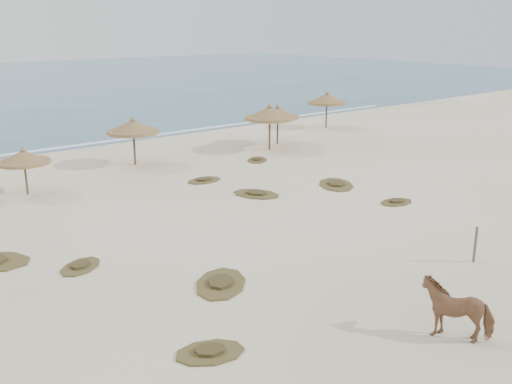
% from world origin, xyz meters
% --- Properties ---
extents(ground, '(160.00, 160.00, 0.00)m').
position_xyz_m(ground, '(0.00, 0.00, 0.00)').
color(ground, '#F1E4C6').
rests_on(ground, ground).
extents(foam_line, '(70.00, 0.60, 0.01)m').
position_xyz_m(foam_line, '(0.00, 26.00, 0.00)').
color(foam_line, white).
rests_on(foam_line, ground).
extents(palapa_3, '(3.21, 3.21, 2.46)m').
position_xyz_m(palapa_3, '(-4.35, 15.87, 1.91)').
color(palapa_3, brown).
rests_on(palapa_3, ground).
extents(palapa_4, '(4.02, 4.02, 2.99)m').
position_xyz_m(palapa_4, '(2.93, 18.20, 2.32)').
color(palapa_4, brown).
rests_on(palapa_4, ground).
extents(palapa_5, '(4.32, 4.32, 3.22)m').
position_xyz_m(palapa_5, '(12.15, 16.25, 2.50)').
color(palapa_5, brown).
rests_on(palapa_5, ground).
extents(palapa_6, '(3.29, 3.29, 2.89)m').
position_xyz_m(palapa_6, '(13.89, 17.41, 2.25)').
color(palapa_6, brown).
rests_on(palapa_6, ground).
extents(palapa_7, '(4.08, 4.08, 3.04)m').
position_xyz_m(palapa_7, '(21.57, 20.01, 2.36)').
color(palapa_7, brown).
rests_on(palapa_7, ground).
extents(horse, '(1.83, 2.10, 1.64)m').
position_xyz_m(horse, '(0.41, -5.60, 0.82)').
color(horse, '#986845').
rests_on(horse, ground).
extents(fence_post_near, '(0.12, 0.12, 1.36)m').
position_xyz_m(fence_post_near, '(5.45, -3.17, 0.68)').
color(fence_post_near, brown).
rests_on(fence_post_near, ground).
extents(scrub_2, '(2.14, 1.98, 0.16)m').
position_xyz_m(scrub_2, '(-5.91, 5.38, 0.05)').
color(scrub_2, brown).
rests_on(scrub_2, ground).
extents(scrub_3, '(2.50, 2.94, 0.16)m').
position_xyz_m(scrub_3, '(4.66, 8.45, 0.05)').
color(scrub_3, brown).
rests_on(scrub_3, ground).
extents(scrub_4, '(1.89, 1.34, 0.16)m').
position_xyz_m(scrub_4, '(9.09, 3.10, 0.05)').
color(scrub_4, brown).
rests_on(scrub_4, ground).
extents(scrub_5, '(3.06, 3.29, 0.16)m').
position_xyz_m(scrub_5, '(9.12, 7.12, 0.05)').
color(scrub_5, brown).
rests_on(scrub_5, ground).
extents(scrub_7, '(2.07, 1.38, 0.16)m').
position_xyz_m(scrub_7, '(4.09, 12.33, 0.05)').
color(scrub_7, brown).
rests_on(scrub_7, ground).
extents(scrub_9, '(2.97, 2.97, 0.16)m').
position_xyz_m(scrub_9, '(-2.83, 1.10, 0.05)').
color(scrub_9, brown).
rests_on(scrub_9, ground).
extents(scrub_10, '(2.20, 2.20, 0.16)m').
position_xyz_m(scrub_10, '(9.48, 14.29, 0.05)').
color(scrub_10, brown).
rests_on(scrub_10, ground).
extents(scrub_11, '(2.20, 1.84, 0.16)m').
position_xyz_m(scrub_11, '(-5.47, -2.09, 0.05)').
color(scrub_11, brown).
rests_on(scrub_11, ground).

